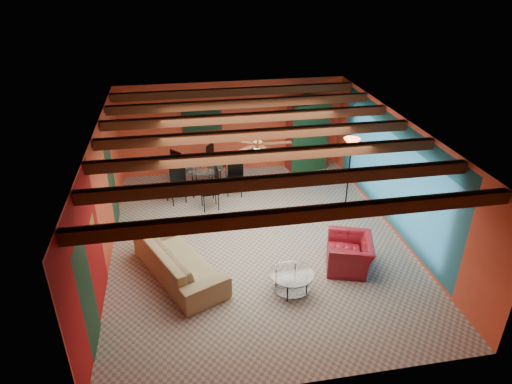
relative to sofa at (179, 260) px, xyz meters
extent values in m
cube|color=#9B968A|center=(1.79, 0.96, -0.36)|extent=(6.50, 8.00, 0.01)
cube|color=silver|center=(1.79, 0.96, 2.34)|extent=(6.50, 8.00, 0.01)
cube|color=#D54F31|center=(1.79, 4.96, 0.99)|extent=(6.50, 0.02, 2.70)
cube|color=maroon|center=(-1.46, 0.96, 0.99)|extent=(0.02, 8.00, 2.70)
cube|color=teal|center=(5.04, 0.96, 0.99)|extent=(0.02, 8.00, 2.70)
imported|color=#90835C|center=(0.00, 0.00, 0.00)|extent=(1.91, 2.65, 0.72)
imported|color=maroon|center=(3.48, -0.36, -0.03)|extent=(1.18, 1.26, 0.67)
cube|color=maroon|center=(3.99, 4.66, 0.64)|extent=(1.24, 0.81, 2.01)
cube|color=black|center=(0.89, 4.92, 1.29)|extent=(1.05, 0.03, 0.65)
imported|color=#26661E|center=(3.99, 4.66, 1.88)|extent=(0.46, 0.41, 0.46)
imported|color=orange|center=(0.79, 3.50, 0.85)|extent=(0.21, 0.21, 0.19)
camera|label=1|loc=(0.19, -7.65, 5.45)|focal=31.95mm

